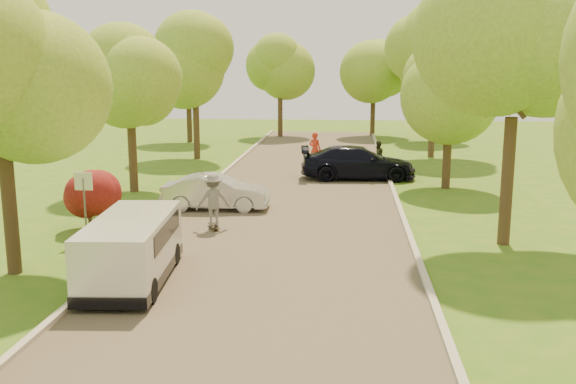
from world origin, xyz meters
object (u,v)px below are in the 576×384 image
(minivan, at_px, (132,248))
(silver_sedan, at_px, (216,192))
(street_sign, at_px, (84,192))
(person_striped, at_px, (315,150))
(person_olive, at_px, (378,156))
(longboard, at_px, (214,226))
(dark_sedan, at_px, (358,163))
(skateboarder, at_px, (213,200))

(minivan, relative_size, silver_sedan, 1.14)
(street_sign, bearing_deg, person_striped, 68.49)
(street_sign, distance_m, person_olive, 17.34)
(street_sign, relative_size, minivan, 0.48)
(street_sign, xyz_separation_m, longboard, (3.51, 1.96, -1.47))
(street_sign, distance_m, dark_sedan, 14.64)
(street_sign, bearing_deg, silver_sedan, 58.58)
(street_sign, height_order, person_striped, street_sign)
(silver_sedan, height_order, person_striped, person_striped)
(silver_sedan, distance_m, longboard, 3.04)
(minivan, bearing_deg, person_striped, 74.84)
(person_striped, bearing_deg, silver_sedan, 98.36)
(skateboarder, relative_size, person_striped, 0.95)
(street_sign, xyz_separation_m, minivan, (2.60, -3.40, -0.70))
(street_sign, height_order, person_olive, street_sign)
(street_sign, xyz_separation_m, person_striped, (6.16, 15.62, -0.64))
(minivan, relative_size, skateboarder, 2.58)
(skateboarder, distance_m, person_olive, 13.90)
(skateboarder, height_order, person_olive, skateboarder)
(minivan, distance_m, longboard, 5.49)
(silver_sedan, xyz_separation_m, longboard, (0.52, -2.94, -0.56))
(minivan, distance_m, person_olive, 19.19)
(street_sign, relative_size, skateboarder, 1.24)
(silver_sedan, bearing_deg, minivan, 175.35)
(longboard, bearing_deg, person_olive, -136.85)
(street_sign, distance_m, minivan, 4.33)
(dark_sedan, relative_size, skateboarder, 3.09)
(person_striped, xyz_separation_m, person_olive, (3.26, -1.08, -0.15))
(longboard, distance_m, skateboarder, 0.89)
(minivan, xyz_separation_m, dark_sedan, (5.78, 15.38, -0.08))
(minivan, height_order, person_olive, minivan)
(street_sign, bearing_deg, person_olive, 57.07)
(silver_sedan, bearing_deg, person_olive, -35.59)
(person_striped, bearing_deg, street_sign, 93.28)
(skateboarder, height_order, person_striped, skateboarder)
(dark_sedan, height_order, person_striped, person_striped)
(street_sign, bearing_deg, dark_sedan, 55.05)
(dark_sedan, relative_size, longboard, 5.84)
(minivan, bearing_deg, longboard, 75.76)
(street_sign, relative_size, dark_sedan, 0.40)
(dark_sedan, xyz_separation_m, person_olive, (1.04, 2.56, -0.01))
(skateboarder, bearing_deg, longboard, -85.13)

